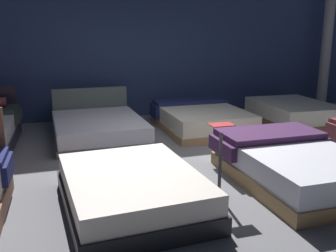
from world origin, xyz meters
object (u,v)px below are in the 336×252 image
bed_7 (293,112)px  price_sign (220,170)px  bed_2 (293,164)px  support_pillar (327,40)px  bed_6 (201,119)px  bed_1 (132,190)px  bed_5 (98,128)px

bed_7 → price_sign: size_ratio=2.23×
bed_7 → price_sign: 4.50m
price_sign → bed_2: bearing=6.9°
price_sign → support_pillar: 6.74m
bed_2 → bed_6: (-0.08, 2.97, -0.02)m
bed_1 → price_sign: (1.07, -0.04, 0.13)m
bed_2 → price_sign: size_ratio=2.39×
bed_6 → price_sign: 3.28m
bed_7 → bed_2: bearing=-123.3°
bed_2 → bed_6: bed_2 is taller
bed_6 → support_pillar: bearing=17.6°
bed_5 → bed_7: bearing=-1.2°
bed_5 → support_pillar: 6.34m
bed_1 → bed_7: size_ratio=1.00×
bed_2 → support_pillar: bearing=47.9°
bed_2 → bed_7: 3.64m
bed_1 → bed_7: (4.32, 3.06, 0.01)m
bed_1 → bed_2: 2.21m
bed_5 → bed_6: (2.10, -0.02, 0.03)m
bed_5 → bed_6: bearing=-1.3°
support_pillar → price_sign: bearing=-139.2°
bed_7 → price_sign: bearing=-134.1°
price_sign → support_pillar: (4.99, 4.31, 1.41)m
support_pillar → bed_5: bearing=-168.8°
bed_5 → price_sign: 3.29m
bed_2 → price_sign: (-1.14, -0.14, 0.10)m
bed_1 → bed_2: bed_2 is taller
bed_7 → support_pillar: (1.73, 1.21, 1.53)m
bed_6 → bed_5: bearing=-179.9°
price_sign → support_pillar: support_pillar is taller
bed_1 → support_pillar: (6.06, 4.27, 1.54)m
bed_1 → price_sign: size_ratio=2.22×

